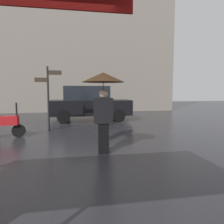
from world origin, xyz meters
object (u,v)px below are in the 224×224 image
pedestrian_with_umbrella (103,89)px  parked_scooter (4,122)px  parked_car_left (89,103)px  street_signpost (48,92)px  pedestrian_with_bag (105,113)px

pedestrian_with_umbrella → parked_scooter: bearing=-25.9°
parked_car_left → street_signpost: (-1.88, -2.78, 0.64)m
pedestrian_with_bag → street_signpost: street_signpost is taller
pedestrian_with_umbrella → parked_scooter: size_ratio=1.59×
parked_scooter → street_signpost: street_signpost is taller
pedestrian_with_umbrella → parked_car_left: size_ratio=0.48×
parked_scooter → street_signpost: (1.40, 1.19, 1.06)m
parked_car_left → street_signpost: bearing=72.6°
pedestrian_with_bag → street_signpost: (-2.03, 2.22, 0.70)m
parked_scooter → street_signpost: size_ratio=0.50×
parked_scooter → street_signpost: 2.12m
parked_scooter → parked_car_left: bearing=31.5°
parked_car_left → street_signpost: street_signpost is taller
pedestrian_with_bag → parked_car_left: parked_car_left is taller
pedestrian_with_bag → street_signpost: size_ratio=0.61×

